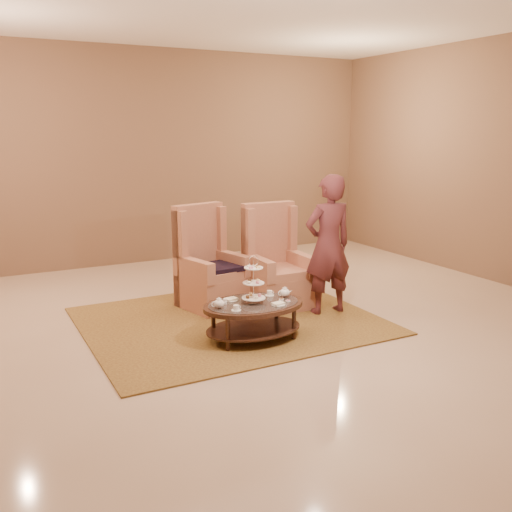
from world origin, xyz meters
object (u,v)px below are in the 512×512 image
tea_table (254,310)px  armchair_left (208,273)px  armchair_right (275,272)px  person (328,245)px

tea_table → armchair_left: 1.31m
armchair_right → person: (0.41, -0.57, 0.41)m
tea_table → armchair_left: size_ratio=0.88×
armchair_left → armchair_right: 0.84m
armchair_left → person: person is taller
tea_table → armchair_right: 1.26m
tea_table → armchair_right: armchair_right is taller
armchair_right → armchair_left: bearing=156.9°
tea_table → person: person is taller
armchair_left → person: (1.18, -0.91, 0.41)m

